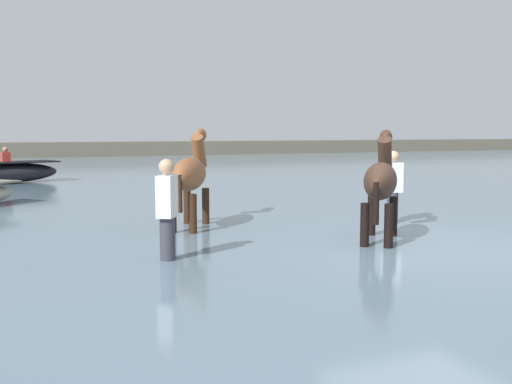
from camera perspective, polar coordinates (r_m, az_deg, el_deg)
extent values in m
plane|color=#666051|center=(8.84, 16.68, -7.24)|extent=(120.00, 120.00, 0.00)
cube|color=slate|center=(17.56, -4.82, 0.00)|extent=(90.00, 90.00, 0.32)
ellipsoid|color=#382319|center=(8.95, 12.08, 1.06)|extent=(1.28, 1.38, 0.56)
cylinder|color=black|center=(9.54, 11.22, -3.22)|extent=(0.13, 0.13, 0.95)
cylinder|color=black|center=(9.51, 13.24, -3.29)|extent=(0.13, 0.13, 0.95)
cylinder|color=black|center=(8.57, 10.57, -4.23)|extent=(0.13, 0.13, 0.95)
cylinder|color=black|center=(8.54, 12.82, -4.32)|extent=(0.13, 0.13, 0.95)
cylinder|color=#382319|center=(9.66, 12.49, 3.50)|extent=(0.50, 0.54, 0.64)
ellipsoid|color=#382319|center=(9.79, 12.59, 5.26)|extent=(0.46, 0.50, 0.24)
cylinder|color=black|center=(8.31, 11.66, -1.10)|extent=(0.09, 0.09, 0.60)
ellipsoid|color=brown|center=(10.00, -6.53, 1.74)|extent=(1.15, 1.47, 0.57)
cylinder|color=black|center=(10.60, -6.74, -2.19)|extent=(0.13, 0.13, 0.97)
cylinder|color=black|center=(10.53, -4.94, -2.23)|extent=(0.13, 0.13, 0.97)
cylinder|color=black|center=(9.65, -8.16, -3.02)|extent=(0.13, 0.13, 0.97)
cylinder|color=black|center=(9.56, -6.19, -3.07)|extent=(0.13, 0.13, 0.97)
cylinder|color=brown|center=(10.71, -5.61, 3.95)|extent=(0.46, 0.56, 0.65)
ellipsoid|color=brown|center=(10.84, -5.46, 5.56)|extent=(0.42, 0.52, 0.24)
cylinder|color=black|center=(9.37, -7.49, -0.16)|extent=(0.09, 0.09, 0.61)
ellipsoid|color=black|center=(20.37, -23.08, 1.72)|extent=(3.37, 2.06, 0.64)
cube|color=black|center=(20.35, -23.12, 2.68)|extent=(3.23, 1.98, 0.04)
cube|color=red|center=(20.51, -23.28, 3.17)|extent=(0.30, 0.25, 0.30)
sphere|color=#A37556|center=(20.50, -23.31, 3.84)|extent=(0.18, 0.18, 0.18)
cylinder|color=#383842|center=(7.65, -8.63, -5.71)|extent=(0.20, 0.20, 0.88)
cube|color=white|center=(7.54, -8.71, -0.42)|extent=(0.34, 0.38, 0.54)
sphere|color=tan|center=(7.51, -8.76, 2.46)|extent=(0.20, 0.20, 0.20)
cylinder|color=#383842|center=(10.87, 13.17, -2.34)|extent=(0.20, 0.20, 0.88)
cube|color=white|center=(10.79, 13.26, 1.40)|extent=(0.36, 0.28, 0.54)
sphere|color=tan|center=(10.77, 13.31, 3.41)|extent=(0.20, 0.20, 0.20)
cube|color=#605B4C|center=(40.39, -15.58, 3.84)|extent=(80.00, 2.40, 1.28)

